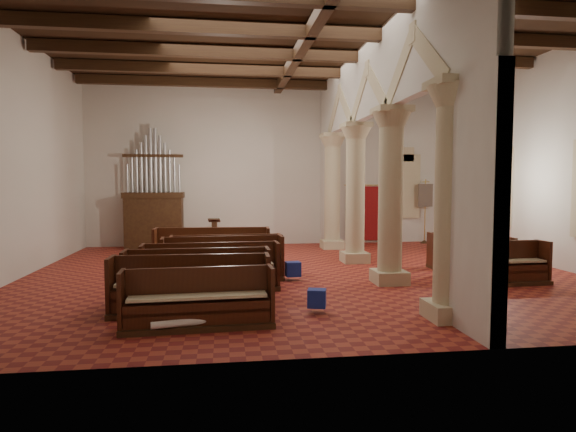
% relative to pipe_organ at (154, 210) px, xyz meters
% --- Properties ---
extents(floor, '(14.00, 14.00, 0.00)m').
position_rel_pipe_organ_xyz_m(floor, '(4.50, -5.50, -1.37)').
color(floor, '#9B3321').
rests_on(floor, ground).
extents(ceiling, '(14.00, 14.00, 0.00)m').
position_rel_pipe_organ_xyz_m(ceiling, '(4.50, -5.50, 4.63)').
color(ceiling, '#301E10').
rests_on(ceiling, wall_back).
extents(wall_back, '(14.00, 0.02, 6.00)m').
position_rel_pipe_organ_xyz_m(wall_back, '(4.50, 0.50, 1.63)').
color(wall_back, silver).
rests_on(wall_back, floor).
extents(wall_front, '(14.00, 0.02, 6.00)m').
position_rel_pipe_organ_xyz_m(wall_front, '(4.50, -11.50, 1.63)').
color(wall_front, silver).
rests_on(wall_front, floor).
extents(wall_left, '(0.02, 12.00, 6.00)m').
position_rel_pipe_organ_xyz_m(wall_left, '(-2.50, -5.50, 1.63)').
color(wall_left, silver).
rests_on(wall_left, floor).
extents(wall_right, '(0.02, 12.00, 6.00)m').
position_rel_pipe_organ_xyz_m(wall_right, '(11.50, -5.50, 1.63)').
color(wall_right, silver).
rests_on(wall_right, floor).
extents(ceiling_beams, '(13.80, 11.80, 0.30)m').
position_rel_pipe_organ_xyz_m(ceiling_beams, '(4.50, -5.50, 4.45)').
color(ceiling_beams, '#3B2712').
rests_on(ceiling_beams, wall_back).
extents(arcade, '(0.90, 11.90, 6.00)m').
position_rel_pipe_organ_xyz_m(arcade, '(6.30, -5.50, 2.19)').
color(arcade, '#BEB38D').
rests_on(arcade, floor).
extents(window_right_b, '(0.03, 1.00, 2.20)m').
position_rel_pipe_organ_xyz_m(window_right_b, '(11.48, -3.00, 0.83)').
color(window_right_b, '#306D51').
rests_on(window_right_b, wall_right).
extents(window_back, '(1.00, 0.03, 2.20)m').
position_rel_pipe_organ_xyz_m(window_back, '(9.50, 0.48, 0.83)').
color(window_back, '#306D51').
rests_on(window_back, wall_back).
extents(pipe_organ, '(2.10, 0.85, 4.40)m').
position_rel_pipe_organ_xyz_m(pipe_organ, '(0.00, 0.00, 0.00)').
color(pipe_organ, '#3B2712').
rests_on(pipe_organ, floor).
extents(lectern, '(0.45, 0.46, 1.06)m').
position_rel_pipe_organ_xyz_m(lectern, '(2.13, -0.01, -0.93)').
color(lectern, '#361D11').
rests_on(lectern, floor).
extents(dossal_curtain, '(1.80, 0.07, 2.17)m').
position_rel_pipe_organ_xyz_m(dossal_curtain, '(8.00, 0.42, -0.21)').
color(dossal_curtain, maroon).
rests_on(dossal_curtain, floor).
extents(processional_banner, '(0.57, 0.72, 2.48)m').
position_rel_pipe_organ_xyz_m(processional_banner, '(10.21, -0.01, -0.56)').
color(processional_banner, '#3B2712').
rests_on(processional_banner, floor).
extents(hymnal_box_a, '(0.39, 0.34, 0.33)m').
position_rel_pipe_organ_xyz_m(hymnal_box_a, '(4.13, -9.27, -1.11)').
color(hymnal_box_a, '#16179A').
rests_on(hymnal_box_a, floor).
extents(hymnal_box_b, '(0.36, 0.31, 0.32)m').
position_rel_pipe_organ_xyz_m(hymnal_box_b, '(2.71, -7.26, -1.11)').
color(hymnal_box_b, navy).
rests_on(hymnal_box_b, floor).
extents(hymnal_box_c, '(0.38, 0.32, 0.35)m').
position_rel_pipe_organ_xyz_m(hymnal_box_c, '(4.11, -6.37, -1.10)').
color(hymnal_box_c, '#14148B').
rests_on(hymnal_box_c, floor).
extents(tube_heater_a, '(1.14, 0.34, 0.11)m').
position_rel_pipe_organ_xyz_m(tube_heater_a, '(1.90, -10.13, -1.21)').
color(tube_heater_a, white).
rests_on(tube_heater_a, floor).
extents(tube_heater_b, '(1.04, 0.45, 0.11)m').
position_rel_pipe_organ_xyz_m(tube_heater_b, '(2.30, -9.33, -1.21)').
color(tube_heater_b, white).
rests_on(tube_heater_b, floor).
extents(nave_pew_0, '(2.47, 0.77, 0.97)m').
position_rel_pipe_organ_xyz_m(nave_pew_0, '(2.05, -9.90, -1.05)').
color(nave_pew_0, '#3B2712').
rests_on(nave_pew_0, floor).
extents(nave_pew_1, '(2.84, 0.75, 1.05)m').
position_rel_pipe_organ_xyz_m(nave_pew_1, '(1.87, -9.02, -1.03)').
color(nave_pew_1, '#3B2712').
rests_on(nave_pew_1, floor).
extents(nave_pew_2, '(2.83, 0.75, 1.05)m').
position_rel_pipe_organ_xyz_m(nave_pew_2, '(1.95, -8.25, -1.02)').
color(nave_pew_2, '#3B2712').
rests_on(nave_pew_2, floor).
extents(nave_pew_3, '(2.98, 0.81, 1.04)m').
position_rel_pipe_organ_xyz_m(nave_pew_3, '(2.19, -7.22, -1.03)').
color(nave_pew_3, '#3B2712').
rests_on(nave_pew_3, floor).
extents(nave_pew_4, '(2.91, 0.89, 1.06)m').
position_rel_pipe_organ_xyz_m(nave_pew_4, '(2.45, -6.21, -1.02)').
color(nave_pew_4, '#3B2712').
rests_on(nave_pew_4, floor).
extents(nave_pew_5, '(2.90, 0.80, 1.00)m').
position_rel_pipe_organ_xyz_m(nave_pew_5, '(2.55, -5.25, -1.04)').
color(nave_pew_5, '#3B2712').
rests_on(nave_pew_5, floor).
extents(nave_pew_6, '(3.15, 0.87, 1.11)m').
position_rel_pipe_organ_xyz_m(nave_pew_6, '(2.15, -4.50, -1.00)').
color(nave_pew_6, '#3B2712').
rests_on(nave_pew_6, floor).
extents(aisle_pew_0, '(1.69, 0.71, 0.99)m').
position_rel_pipe_organ_xyz_m(aisle_pew_0, '(9.11, -7.42, -1.03)').
color(aisle_pew_0, '#3B2712').
rests_on(aisle_pew_0, floor).
extents(aisle_pew_1, '(1.81, 0.72, 0.96)m').
position_rel_pipe_organ_xyz_m(aisle_pew_1, '(8.89, -6.36, -1.05)').
color(aisle_pew_1, '#3B2712').
rests_on(aisle_pew_1, floor).
extents(aisle_pew_2, '(1.93, 0.73, 0.98)m').
position_rel_pipe_organ_xyz_m(aisle_pew_2, '(9.01, -5.36, -1.04)').
color(aisle_pew_2, '#3B2712').
rests_on(aisle_pew_2, floor).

